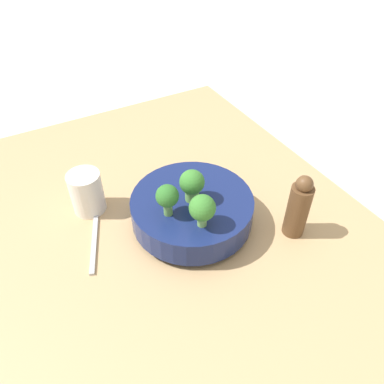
{
  "coord_description": "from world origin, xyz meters",
  "views": [
    {
      "loc": [
        0.48,
        -0.24,
        0.65
      ],
      "look_at": [
        -0.02,
        0.04,
        0.14
      ],
      "focal_mm": 35.0,
      "sensor_mm": 36.0,
      "label": 1
    }
  ],
  "objects_px": {
    "bowl": "(192,209)",
    "pepper_mill": "(298,207)",
    "cup": "(87,192)",
    "fork": "(94,240)"
  },
  "relations": [
    {
      "from": "pepper_mill",
      "to": "bowl",
      "type": "bearing_deg",
      "value": -125.63
    },
    {
      "from": "bowl",
      "to": "cup",
      "type": "xyz_separation_m",
      "value": [
        -0.15,
        -0.18,
        0.01
      ]
    },
    {
      "from": "cup",
      "to": "pepper_mill",
      "type": "distance_m",
      "value": 0.46
    },
    {
      "from": "cup",
      "to": "fork",
      "type": "distance_m",
      "value": 0.11
    },
    {
      "from": "cup",
      "to": "pepper_mill",
      "type": "xyz_separation_m",
      "value": [
        0.28,
        0.36,
        0.02
      ]
    },
    {
      "from": "bowl",
      "to": "pepper_mill",
      "type": "height_order",
      "value": "pepper_mill"
    },
    {
      "from": "bowl",
      "to": "fork",
      "type": "distance_m",
      "value": 0.22
    },
    {
      "from": "pepper_mill",
      "to": "fork",
      "type": "relative_size",
      "value": 0.89
    },
    {
      "from": "bowl",
      "to": "cup",
      "type": "relative_size",
      "value": 2.63
    },
    {
      "from": "bowl",
      "to": "pepper_mill",
      "type": "bearing_deg",
      "value": 54.37
    }
  ]
}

